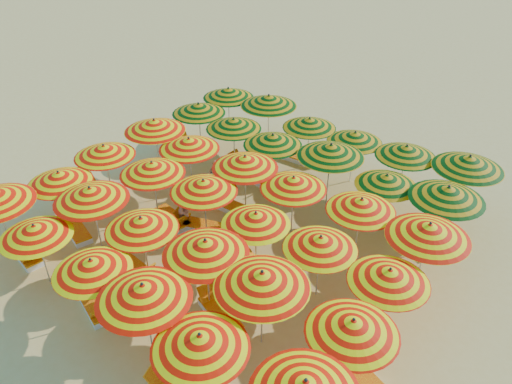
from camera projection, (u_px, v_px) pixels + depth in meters
ground at (248, 236)px, 17.79m from camera, size 120.00×120.00×0.00m
umbrella_1 at (35, 231)px, 14.72m from camera, size 2.70×2.70×2.29m
umbrella_2 at (92, 266)px, 13.43m from camera, size 2.60×2.60×2.30m
umbrella_3 at (143, 292)px, 12.27m from camera, size 2.60×2.60×2.58m
umbrella_4 at (200, 342)px, 11.15m from camera, size 2.59×2.59×2.43m
umbrella_6 at (59, 178)px, 17.13m from camera, size 2.29×2.29×2.36m
umbrella_7 at (91, 194)px, 15.95m from camera, size 2.80×2.80×2.57m
umbrella_8 at (141, 224)px, 14.91m from camera, size 2.38×2.38×2.37m
umbrella_9 at (206, 247)px, 13.68m from camera, size 2.76×2.76×2.59m
umbrella_10 at (262, 280)px, 12.53m from camera, size 3.07×3.07×2.66m
umbrella_11 at (353, 327)px, 11.55m from camera, size 2.43×2.43×2.39m
umbrella_12 at (104, 151)px, 18.63m from camera, size 2.44×2.44×2.42m
umbrella_13 at (152, 168)px, 17.49m from camera, size 2.53×2.53×2.46m
umbrella_14 at (204, 186)px, 16.57m from camera, size 2.39×2.39×2.43m
umbrella_15 at (256, 218)px, 15.25m from camera, size 2.46×2.46×2.29m
umbrella_16 at (320, 243)px, 14.24m from camera, size 2.29×2.29×2.32m
umbrella_17 at (389, 276)px, 13.06m from camera, size 2.90×2.90×2.34m
umbrella_18 at (154, 125)px, 20.04m from camera, size 2.84×2.84×2.63m
umbrella_19 at (189, 144)px, 19.00m from camera, size 2.80×2.80×2.48m
umbrella_20 at (245, 162)px, 17.73m from camera, size 3.10×3.10×2.53m
umbrella_21 at (293, 183)px, 16.75m from camera, size 2.49×2.49×2.42m
umbrella_22 at (361, 205)px, 15.73m from camera, size 2.73×2.73×2.38m
umbrella_23 at (429, 231)px, 14.29m from camera, size 2.86×2.86×2.60m
umbrella_24 at (199, 108)px, 21.76m from camera, size 2.97×2.97×2.48m
umbrella_25 at (234, 124)px, 20.55m from camera, size 2.65×2.65×2.44m
umbrella_26 at (273, 140)px, 19.33m from camera, size 2.91×2.91×2.45m
umbrella_27 at (331, 151)px, 18.22m from camera, size 3.03×3.03×2.66m
umbrella_28 at (386, 180)px, 17.13m from camera, size 2.39×2.39×2.28m
umbrella_29 at (448, 193)px, 15.97m from camera, size 3.22×3.22×2.58m
umbrella_30 at (228, 93)px, 23.19m from camera, size 2.56×2.56×2.51m
umbrella_31 at (269, 101)px, 22.06m from camera, size 3.24×3.24×2.67m
umbrella_32 at (309, 123)px, 20.74m from camera, size 2.47×2.47×2.38m
umbrella_33 at (355, 137)px, 19.74m from camera, size 2.53×2.53×2.34m
umbrella_34 at (406, 151)px, 18.61m from camera, size 2.96×2.96×2.43m
umbrella_35 at (469, 162)px, 17.52m from camera, size 2.95×2.95×2.64m
lounger_0 at (26, 254)px, 16.70m from camera, size 1.81×0.88×0.69m
lounger_1 at (95, 305)px, 14.76m from camera, size 1.83×1.10×0.69m
lounger_4 at (76, 230)px, 17.84m from camera, size 1.83×1.07×0.69m
lounger_5 at (135, 268)px, 16.12m from camera, size 1.78×0.75×0.69m
lounger_6 at (220, 313)px, 14.51m from camera, size 1.83×1.11×0.69m
lounger_7 at (367, 383)px, 12.53m from camera, size 1.83×1.14×0.69m
lounger_8 at (100, 192)px, 19.92m from camera, size 1.74×0.60×0.69m
lounger_9 at (173, 218)px, 18.40m from camera, size 1.81×0.90×0.69m
lounger_10 at (198, 225)px, 18.07m from camera, size 1.83×1.08×0.69m
lounger_11 at (271, 269)px, 16.09m from camera, size 1.82×1.25×0.69m
lounger_12 at (231, 206)px, 19.06m from camera, size 1.75×0.62×0.69m
lounger_13 at (189, 147)px, 23.05m from camera, size 1.82×1.02×0.69m
lounger_14 at (247, 167)px, 21.52m from camera, size 1.75×0.64×0.69m
lounger_15 at (261, 180)px, 20.64m from camera, size 1.79×0.79×0.69m
lounger_16 at (417, 240)px, 17.36m from camera, size 1.82×1.24×0.69m
lounger_17 at (298, 158)px, 22.23m from camera, size 1.75×0.65×0.69m
beachgoer_b at (186, 211)px, 17.82m from camera, size 0.68×0.81×1.47m
beachgoer_a at (216, 176)px, 19.80m from camera, size 0.61×0.62×1.44m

